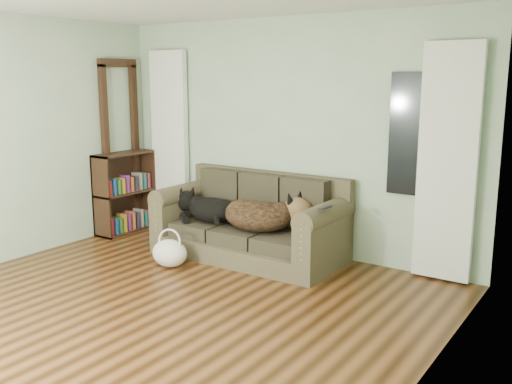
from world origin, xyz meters
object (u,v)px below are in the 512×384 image
Objects in this scene: sofa at (248,217)px; dog_black_lab at (209,210)px; bookshelf at (125,193)px; dog_shepherd at (263,217)px; tote_bag at (170,252)px.

sofa reaches higher than dog_black_lab.
bookshelf is at bearing 179.85° from sofa.
sofa is 0.24m from dog_shepherd.
dog_black_lab is 0.75m from tote_bag.
tote_bag is at bearing -123.61° from sofa.
bookshelf reaches higher than sofa.
dog_black_lab is at bearing 90.94° from tote_bag.
tote_bag is at bearing -20.22° from bookshelf.
dog_shepherd is at bearing 17.36° from dog_black_lab.
tote_bag is at bearing -72.03° from dog_black_lab.
sofa is at bearing 7.05° from bookshelf.
sofa is 2.65× the size of dog_shepherd.
sofa reaches higher than tote_bag.
sofa is at bearing -19.88° from dog_shepherd.
sofa is 1.92m from bookshelf.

